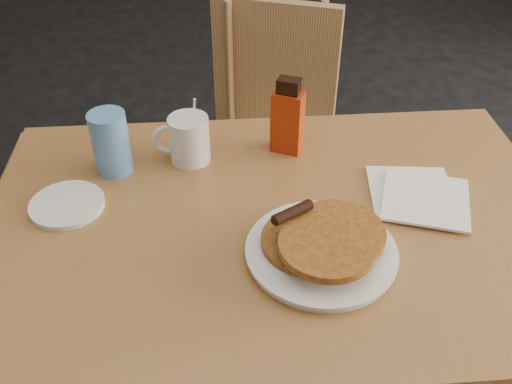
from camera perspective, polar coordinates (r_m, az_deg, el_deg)
main_table at (r=1.15m, az=2.11°, el=-4.33°), size 1.25×0.89×0.75m
chair_main_far at (r=1.84m, az=1.91°, el=6.99°), size 0.50×0.51×0.89m
pancake_plate at (r=1.04m, az=6.63°, el=-5.42°), size 0.28×0.28×0.08m
coffee_mug at (r=1.26m, az=-6.82°, el=5.32°), size 0.13×0.09×0.17m
syrup_bottle at (r=1.27m, az=3.18°, el=7.38°), size 0.08×0.06×0.18m
napkin_stack at (r=1.22m, az=15.93°, el=-0.33°), size 0.21×0.22×0.01m
blue_tumbler at (r=1.25m, az=-14.32°, el=4.79°), size 0.10×0.10×0.14m
side_saucer at (r=1.21m, az=-18.38°, el=-1.21°), size 0.18×0.18×0.01m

